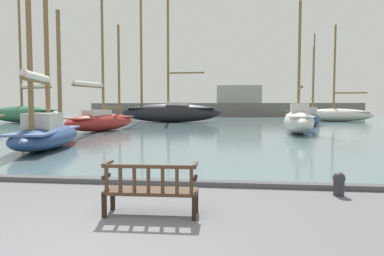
# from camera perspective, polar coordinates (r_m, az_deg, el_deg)

# --- Properties ---
(ground_plane) EXTENTS (160.00, 160.00, 0.00)m
(ground_plane) POSITION_cam_1_polar(r_m,az_deg,el_deg) (5.00, -18.16, -18.73)
(ground_plane) COLOR slate
(harbor_water) EXTENTS (100.00, 80.00, 0.08)m
(harbor_water) POSITION_cam_1_polar(r_m,az_deg,el_deg) (48.27, 4.43, 1.33)
(harbor_water) COLOR slate
(harbor_water) RESTS_ON ground
(quay_edge_kerb) EXTENTS (40.00, 0.30, 0.12)m
(quay_edge_kerb) POSITION_cam_1_polar(r_m,az_deg,el_deg) (8.48, -7.00, -8.90)
(quay_edge_kerb) COLOR #4C4C50
(quay_edge_kerb) RESTS_ON ground
(park_bench) EXTENTS (1.61, 0.56, 0.92)m
(park_bench) POSITION_cam_1_polar(r_m,az_deg,el_deg) (6.02, -6.88, -10.04)
(park_bench) COLOR black
(park_bench) RESTS_ON ground
(sailboat_outer_port) EXTENTS (3.87, 7.98, 11.38)m
(sailboat_outer_port) POSITION_cam_1_polar(r_m,az_deg,el_deg) (26.61, -14.80, 1.46)
(sailboat_outer_port) COLOR maroon
(sailboat_outer_port) RESTS_ON harbor_water
(sailboat_distant_harbor) EXTENTS (13.89, 2.77, 16.82)m
(sailboat_distant_harbor) POSITION_cam_1_polar(r_m,az_deg,el_deg) (40.24, -3.60, 2.88)
(sailboat_distant_harbor) COLOR black
(sailboat_distant_harbor) RESTS_ON harbor_water
(sailboat_nearest_port) EXTENTS (2.89, 8.33, 9.13)m
(sailboat_nearest_port) POSITION_cam_1_polar(r_m,az_deg,el_deg) (24.99, 17.32, 1.31)
(sailboat_nearest_port) COLOR silver
(sailboat_nearest_port) RESTS_ON harbor_water
(sailboat_centre_channel) EXTENTS (3.50, 7.18, 8.43)m
(sailboat_centre_channel) POSITION_cam_1_polar(r_m,az_deg,el_deg) (16.16, -23.02, -0.37)
(sailboat_centre_channel) COLOR navy
(sailboat_centre_channel) RESTS_ON harbor_water
(sailboat_mid_starboard) EXTENTS (10.63, 3.32, 11.90)m
(sailboat_mid_starboard) POSITION_cam_1_polar(r_m,az_deg,el_deg) (46.19, 22.73, 2.24)
(sailboat_mid_starboard) COLOR silver
(sailboat_mid_starboard) RESTS_ON harbor_water
(sailboat_far_port) EXTENTS (3.00, 6.28, 8.96)m
(sailboat_far_port) POSITION_cam_1_polar(r_m,az_deg,el_deg) (35.67, 19.48, 1.60)
(sailboat_far_port) COLOR navy
(sailboat_far_port) RESTS_ON harbor_water
(sailboat_outer_starboard) EXTENTS (10.93, 5.60, 14.82)m
(sailboat_outer_starboard) POSITION_cam_1_polar(r_m,az_deg,el_deg) (43.37, -26.21, 2.29)
(sailboat_outer_starboard) COLOR #2D6647
(sailboat_outer_starboard) RESTS_ON harbor_water
(mooring_bollard) EXTENTS (0.26, 0.26, 0.50)m
(mooring_bollard) POSITION_cam_1_polar(r_m,az_deg,el_deg) (7.96, 23.29, -8.38)
(mooring_bollard) COLOR #2D2D33
(mooring_bollard) RESTS_ON ground
(far_breakwater) EXTENTS (49.88, 2.40, 5.85)m
(far_breakwater) POSITION_cam_1_polar(r_m,az_deg,el_deg) (64.03, 5.43, 3.37)
(far_breakwater) COLOR #66605B
(far_breakwater) RESTS_ON ground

